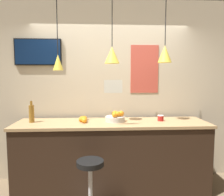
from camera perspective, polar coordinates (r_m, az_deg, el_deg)
The scene contains 13 objects.
back_wall at distance 3.59m, azimuth -0.43°, elevation 1.95°, with size 8.00×0.06×2.90m.
service_counter at distance 3.33m, azimuth 0.00°, elevation -14.89°, with size 2.77×0.70×1.02m.
bar_stool at distance 2.77m, azimuth -5.67°, elevation -21.50°, with size 0.44×0.44×0.71m.
fruit_bowl at distance 3.21m, azimuth 0.94°, elevation -5.12°, with size 0.28×0.28×0.16m.
orange_pile at distance 3.20m, azimuth -7.55°, elevation -5.56°, with size 0.12×0.19×0.09m.
juice_bottle at distance 3.34m, azimuth -20.27°, elevation -3.78°, with size 0.07×0.07×0.31m.
spread_jar at distance 3.34m, azimuth 12.59°, elevation -5.14°, with size 0.09×0.09×0.08m.
pendant_lamp_left at distance 3.15m, azimuth -13.93°, elevation 9.23°, with size 0.14×0.14×1.04m.
pendant_lamp_middle at distance 3.12m, azimuth 0.02°, elevation 11.22°, with size 0.21×0.21×0.94m.
pendant_lamp_right at distance 3.25m, azimuth 13.64°, elevation 11.17°, with size 0.20×0.20×0.92m.
mounted_tv at distance 3.67m, azimuth -18.77°, elevation 11.30°, with size 0.72×0.04×0.41m.
hanging_menu_board at distance 2.85m, azimuth 0.41°, elevation 3.05°, with size 0.24×0.01×0.17m.
wall_poster at distance 3.61m, azimuth 8.49°, elevation 7.47°, with size 0.45×0.01×0.77m.
Camera 1 is at (-0.18, -2.42, 1.68)m, focal length 35.00 mm.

